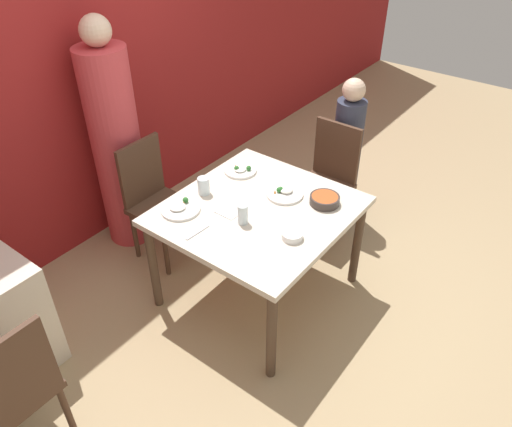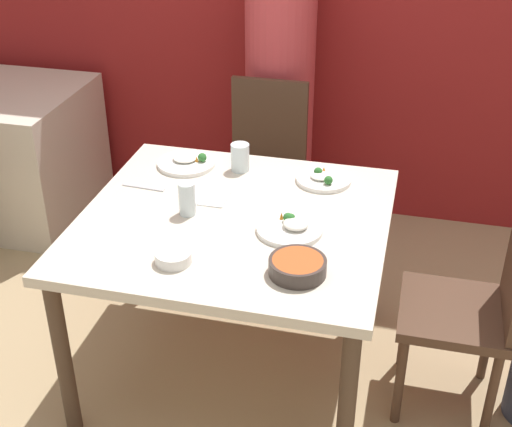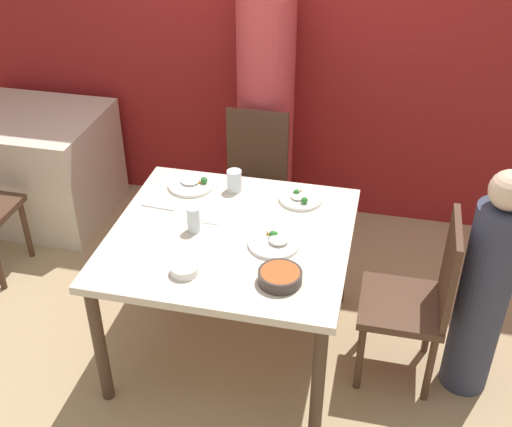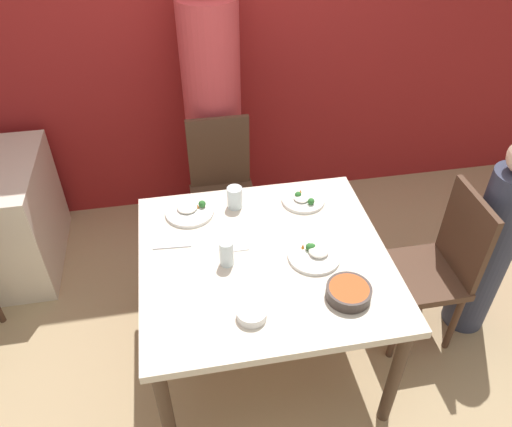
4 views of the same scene
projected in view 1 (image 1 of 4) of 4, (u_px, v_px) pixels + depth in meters
ground_plane at (258, 291)px, 3.59m from camera, size 10.00×10.00×0.00m
wall_back at (90, 63)px, 3.51m from camera, size 10.00×0.06×2.70m
dining_table at (258, 219)px, 3.20m from camera, size 1.14×1.08×0.73m
chair_adult_spot at (155, 198)px, 3.67m from camera, size 0.40×0.40×0.92m
chair_child_spot at (327, 178)px, 3.89m from camera, size 0.40×0.40×0.92m
person_adult at (117, 147)px, 3.65m from camera, size 0.36×0.36×1.74m
person_child at (346, 155)px, 4.02m from camera, size 0.23×0.23×1.21m
bowl_curry at (325, 200)px, 3.18m from camera, size 0.19×0.19×0.05m
plate_rice_adult at (240, 170)px, 3.50m from camera, size 0.23×0.23×0.05m
plate_rice_child at (285, 193)px, 3.27m from camera, size 0.24×0.24×0.05m
plate_noodles at (180, 209)px, 3.13m from camera, size 0.25×0.25×0.06m
bowl_rice_small at (292, 235)px, 2.90m from camera, size 0.12×0.12×0.04m
glass_water_tall at (204, 186)px, 3.26m from camera, size 0.08×0.08×0.12m
glass_water_short at (243, 214)px, 3.00m from camera, size 0.06×0.06×0.13m
napkin_folded at (230, 211)px, 3.13m from camera, size 0.14×0.14×0.01m
fork_steel at (197, 232)px, 2.95m from camera, size 0.18×0.03×0.01m
chair_background at (12, 390)px, 2.37m from camera, size 0.40×0.40×0.92m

